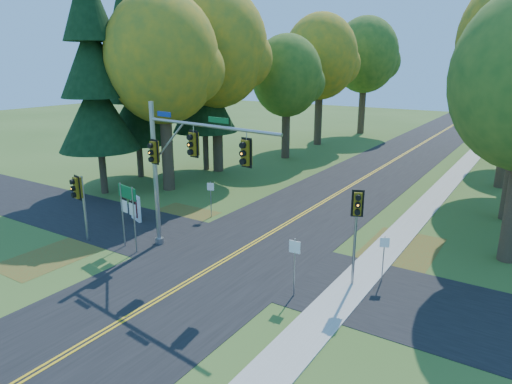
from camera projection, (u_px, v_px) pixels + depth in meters
The scene contains 25 objects.
ground at pixel (209, 270), 21.18m from camera, with size 160.00×160.00×0.00m, color #37541D.
road_main at pixel (209, 270), 21.18m from camera, with size 8.00×160.00×0.02m, color black.
road_cross at pixel (234, 255), 22.79m from camera, with size 60.00×6.00×0.02m, color black.
centerline_left at pixel (207, 269), 21.22m from camera, with size 0.10×160.00×0.01m, color gold.
centerline_right at pixel (211, 270), 21.12m from camera, with size 0.10×160.00×0.01m, color gold.
sidewalk_east at pixel (333, 307), 17.94m from camera, with size 1.60×160.00×0.06m, color #9E998E.
leaf_patch_w_near at pixel (166, 220), 27.79m from camera, with size 4.00×6.00×0.00m, color brown.
leaf_patch_e at pixel (393, 258), 22.49m from camera, with size 3.50×8.00×0.00m, color brown.
leaf_patch_w_far at pixel (53, 256), 22.66m from camera, with size 3.00×5.00×0.00m, color brown.
tree_w_a at pixel (164, 59), 31.94m from camera, with size 8.00×8.00×14.15m.
tree_w_b at pixel (217, 48), 37.58m from camera, with size 8.60×8.60×15.38m.
tree_w_c at pixel (288, 76), 43.73m from camera, with size 6.80×6.80×11.91m.
tree_w_d at pixel (321, 57), 50.57m from camera, with size 8.20×8.20×14.56m.
tree_w_e at pixel (366, 55), 58.67m from camera, with size 8.40×8.40×14.97m.
pine_a at pixel (93, 64), 31.04m from camera, with size 5.60×5.60×19.48m.
pine_b at pixel (134, 77), 36.15m from camera, with size 5.60×5.60×17.31m.
pine_c at pixel (203, 57), 38.20m from camera, with size 5.60×5.60×20.56m.
traffic_mast at pixel (180, 160), 21.64m from camera, with size 8.17×1.34×7.45m.
east_signal_pole at pixel (357, 214), 18.68m from camera, with size 0.47×0.57×4.34m.
ped_signal_pole at pixel (79, 193), 23.81m from camera, with size 0.57×0.67×3.65m.
route_sign_cluster at pixel (128, 204), 22.84m from camera, with size 1.58×0.38×3.45m.
info_kiosk at pixel (136, 208), 27.53m from camera, with size 1.15×0.56×1.62m.
reg_sign_e_north at pixel (384, 251), 19.67m from camera, with size 0.38×0.19×2.13m.
reg_sign_e_south at pixel (295, 257), 18.37m from camera, with size 0.48×0.08×2.52m.
reg_sign_w at pixel (211, 193), 27.97m from camera, with size 0.42×0.18×2.26m.
Camera 1 is at (12.32, -15.09, 9.32)m, focal length 32.00 mm.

